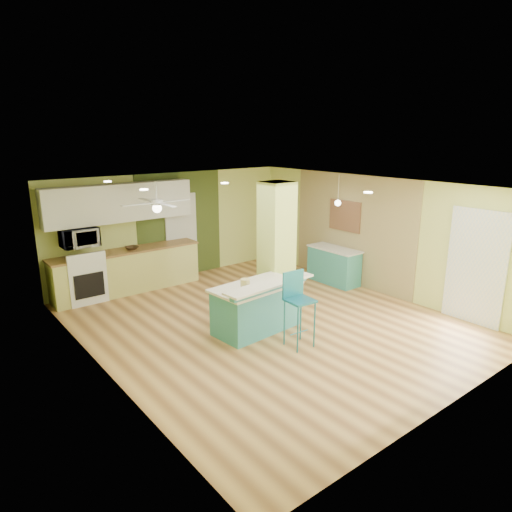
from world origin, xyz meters
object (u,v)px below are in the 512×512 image
(side_counter, at_px, (334,265))
(peninsula, at_px, (257,306))
(canister, at_px, (245,284))
(bar_stool, at_px, (297,297))
(fruit_bowl, at_px, (132,248))

(side_counter, bearing_deg, peninsula, -162.19)
(peninsula, height_order, canister, canister)
(bar_stool, height_order, fruit_bowl, bar_stool)
(bar_stool, distance_m, side_counter, 3.44)
(fruit_bowl, xyz_separation_m, canister, (0.56, -3.35, -0.05))
(peninsula, bearing_deg, canister, -177.29)
(bar_stool, height_order, side_counter, bar_stool)
(peninsula, distance_m, side_counter, 3.21)
(peninsula, xyz_separation_m, fruit_bowl, (-0.83, 3.31, 0.53))
(fruit_bowl, distance_m, canister, 3.39)
(bar_stool, distance_m, fruit_bowl, 4.27)
(peninsula, height_order, bar_stool, bar_stool)
(side_counter, bearing_deg, canister, -163.03)
(bar_stool, bearing_deg, peninsula, 104.83)
(side_counter, bearing_deg, bar_stool, -147.81)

